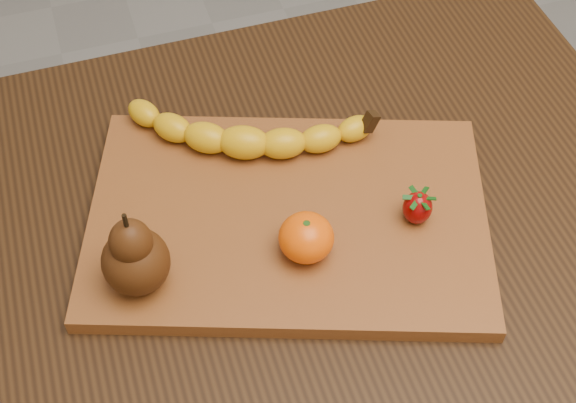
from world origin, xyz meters
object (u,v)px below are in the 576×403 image
object	(u,v)px
table	(266,274)
mandarin	(306,238)
cutting_board	(288,218)
pear	(133,250)

from	to	relation	value
table	mandarin	world-z (taller)	mandarin
table	cutting_board	distance (m)	0.11
table	mandarin	size ratio (longest dim) A/B	16.63
pear	mandarin	world-z (taller)	pear
table	cutting_board	xyz separation A→B (m)	(0.03, -0.00, 0.11)
table	pear	size ratio (longest dim) A/B	9.00
cutting_board	mandarin	xyz separation A→B (m)	(0.00, -0.06, 0.04)
pear	cutting_board	bearing A→B (deg)	12.50
table	cutting_board	size ratio (longest dim) A/B	2.22
cutting_board	table	bearing A→B (deg)	-168.63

